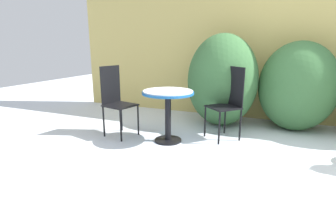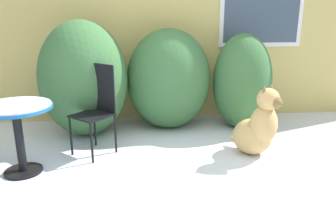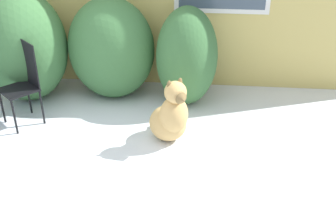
% 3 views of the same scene
% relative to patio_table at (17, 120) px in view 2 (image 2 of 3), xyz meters
% --- Properties ---
extents(ground_plane, '(16.00, 16.00, 0.00)m').
position_rel_patio_table_xyz_m(ground_plane, '(1.46, -0.51, -0.55)').
color(ground_plane, silver).
extents(house_wall, '(8.00, 0.10, 3.31)m').
position_rel_patio_table_xyz_m(house_wall, '(1.54, 1.69, 1.12)').
color(house_wall, tan).
rests_on(house_wall, ground_plane).
extents(shrub_left, '(1.10, 1.06, 1.46)m').
position_rel_patio_table_xyz_m(shrub_left, '(0.49, 1.06, 0.18)').
color(shrub_left, '#386638').
rests_on(shrub_left, ground_plane).
extents(shrub_middle, '(1.12, 0.89, 1.34)m').
position_rel_patio_table_xyz_m(shrub_middle, '(1.59, 1.22, 0.12)').
color(shrub_middle, '#386638').
rests_on(shrub_middle, ground_plane).
extents(shrub_right, '(0.77, 0.85, 1.28)m').
position_rel_patio_table_xyz_m(shrub_right, '(2.57, 1.11, 0.09)').
color(shrub_right, '#386638').
rests_on(shrub_right, ground_plane).
extents(patio_table, '(0.68, 0.68, 0.70)m').
position_rel_patio_table_xyz_m(patio_table, '(0.00, 0.00, 0.00)').
color(patio_table, black).
rests_on(patio_table, ground_plane).
extents(patio_chair_near_table, '(0.54, 0.54, 0.99)m').
position_rel_patio_table_xyz_m(patio_chair_near_table, '(0.71, 0.45, -0.01)').
color(patio_chair_near_table, black).
rests_on(patio_chair_near_table, ground_plane).
extents(dog, '(0.59, 0.62, 0.80)m').
position_rel_patio_table_xyz_m(dog, '(2.45, 0.17, -0.24)').
color(dog, tan).
rests_on(dog, ground_plane).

